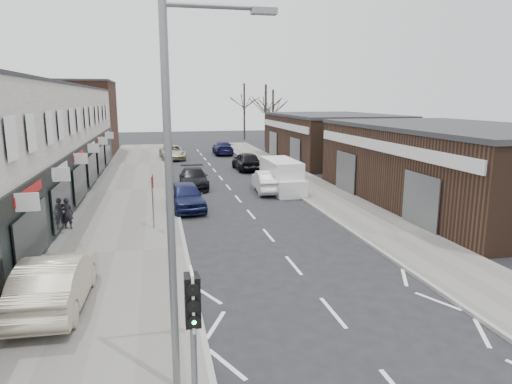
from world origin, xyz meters
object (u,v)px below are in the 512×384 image
warning_sign (153,185)px  white_van (282,176)px  traffic_light (193,312)px  sedan_on_pavement (56,281)px  street_lamp (178,182)px  pedestrian (67,213)px  parked_car_left_a (186,196)px  parked_car_left_b (194,178)px  parked_car_right_a (267,181)px  parked_car_right_c (223,148)px  parked_car_right_b (246,161)px  parked_car_left_c (172,152)px

warning_sign → white_van: warning_sign is taller
traffic_light → sedan_on_pavement: traffic_light is taller
sedan_on_pavement → traffic_light: bearing=123.3°
street_lamp → pedestrian: (-4.67, 13.53, -3.74)m
warning_sign → parked_car_left_a: warning_sign is taller
warning_sign → parked_car_left_b: (2.72, 10.33, -1.50)m
parked_car_left_b → parked_car_right_a: parked_car_right_a is taller
warning_sign → white_van: 11.78m
street_lamp → parked_car_left_a: (1.13, 16.72, -3.84)m
warning_sign → pedestrian: size_ratio=1.77×
parked_car_left_a → parked_car_right_a: 6.88m
street_lamp → parked_car_left_a: bearing=86.2°
parked_car_right_a → parked_car_right_c: bearing=-86.1°
traffic_light → parked_car_right_b: 32.40m
traffic_light → pedestrian: (-4.80, 14.74, -1.53)m
street_lamp → pedestrian: bearing=109.1°
white_van → parked_car_left_c: size_ratio=1.05×
parked_car_left_c → parked_car_right_a: size_ratio=1.14×
pedestrian → parked_car_left_b: 11.74m
pedestrian → sedan_on_pavement: bearing=114.0°
street_lamp → parked_car_left_c: size_ratio=1.54×
parked_car_left_b → parked_car_right_a: bearing=-26.9°
warning_sign → parked_car_right_a: size_ratio=0.59×
parked_car_left_b → parked_car_left_c: size_ratio=0.93×
parked_car_left_a → parked_car_right_a: size_ratio=1.00×
traffic_light → white_van: bearing=70.5°
parked_car_right_b → parked_car_right_c: bearing=-89.9°
traffic_light → parked_car_left_b: (1.96, 24.34, -1.72)m
parked_car_left_a → parked_car_left_c: (0.08, 22.51, -0.05)m
sedan_on_pavement → parked_car_right_c: 38.96m
white_van → parked_car_left_a: 7.94m
parked_car_right_b → warning_sign: bearing=63.8°
warning_sign → pedestrian: warning_sign is taller
pedestrian → parked_car_left_a: 6.62m
parked_car_left_c → pedestrian: bearing=-106.8°
parked_car_left_a → parked_car_left_c: parked_car_left_a is taller
traffic_light → pedestrian: traffic_light is taller
parked_car_left_b → street_lamp: bearing=-93.5°
parked_car_left_c → parked_car_right_b: parked_car_right_b is taller
street_lamp → parked_car_left_b: size_ratio=1.66×
parked_car_left_a → parked_car_left_b: parked_car_left_a is taller
sedan_on_pavement → parked_car_right_c: bearing=-103.5°
traffic_light → warning_sign: (-0.76, 14.02, -0.21)m
pedestrian → parked_car_left_a: (5.80, 3.19, -0.11)m
pedestrian → traffic_light: bearing=124.4°
warning_sign → parked_car_left_a: size_ratio=0.59×
parked_car_right_a → parked_car_right_b: size_ratio=0.95×
parked_car_left_a → parked_car_right_a: (5.72, 3.82, -0.03)m
white_van → pedestrian: white_van is taller
street_lamp → traffic_light: bearing=-84.1°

